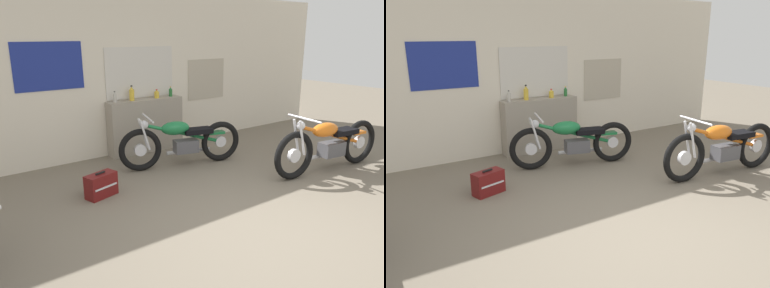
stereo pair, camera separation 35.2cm
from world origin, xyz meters
The scene contains 10 objects.
ground_plane centered at (0.00, 0.00, 0.00)m, with size 24.00×24.00×0.00m, color #706656.
wall_back centered at (0.01, 3.65, 1.40)m, with size 10.00×0.07×2.80m.
sill_counter centered at (0.43, 3.47, 0.48)m, with size 1.43×0.28×0.97m.
bottle_leftmost centered at (-0.14, 3.49, 1.05)m, with size 0.06×0.06×0.19m.
bottle_left_center centered at (0.18, 3.48, 1.09)m, with size 0.09×0.09×0.27m.
bottle_center centered at (0.67, 3.46, 1.04)m, with size 0.09×0.09×0.16m.
bottle_right_center centered at (0.98, 3.47, 1.05)m, with size 0.06×0.06×0.18m.
motorcycle_green centered at (0.50, 2.42, 0.41)m, with size 2.03×0.78×0.86m.
motorcycle_orange centered at (2.23, 0.86, 0.44)m, with size 2.20×0.64×0.93m.
hard_case_darkred centered at (-1.07, 2.04, 0.16)m, with size 0.46×0.31×0.35m.
Camera 2 is at (-2.52, -2.60, 2.11)m, focal length 35.00 mm.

